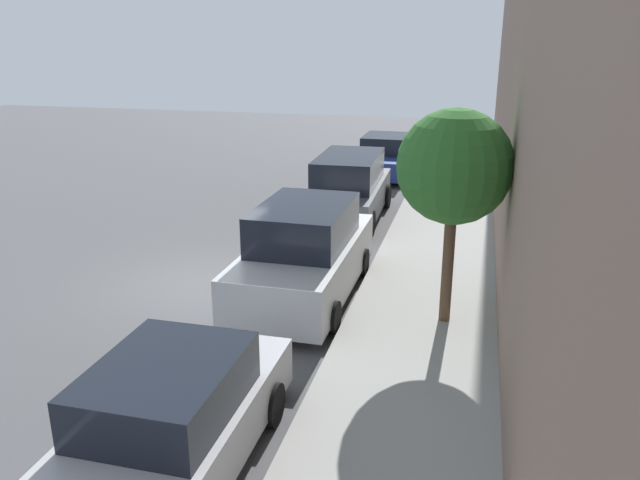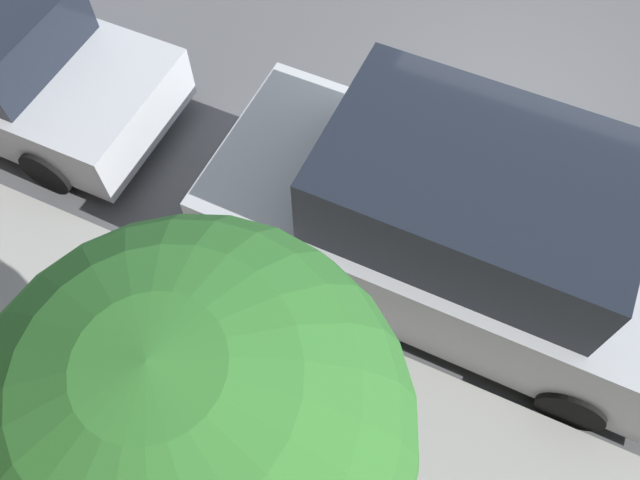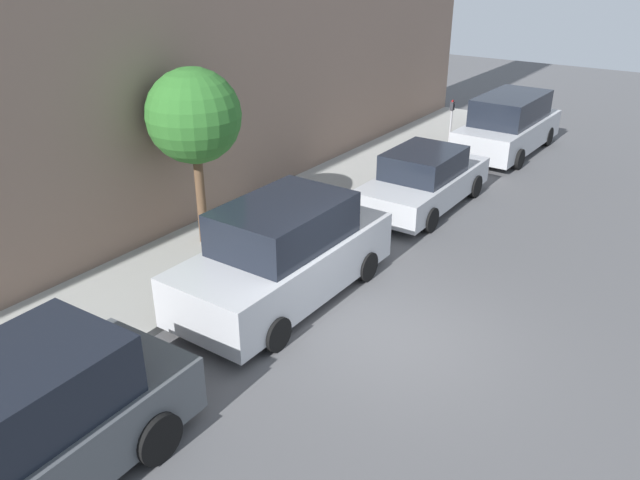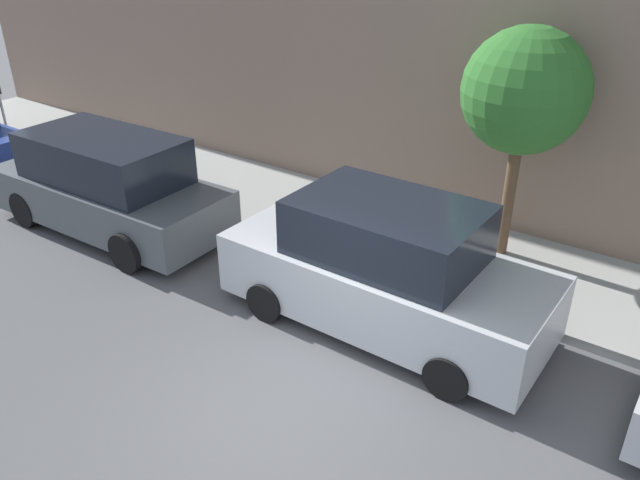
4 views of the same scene
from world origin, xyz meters
name	(u,v)px [view 4 (image 4 of 4)]	position (x,y,z in m)	size (l,w,h in m)	color
ground_plane	(278,413)	(0.00, 0.00, 0.00)	(60.00, 60.00, 0.00)	#515154
sidewalk	(448,253)	(4.89, 0.00, 0.07)	(2.77, 32.00, 0.15)	#9E9E99
parked_suv_third	(385,269)	(2.42, -0.08, 0.93)	(2.08, 4.81, 1.98)	#B7BABF
parked_minivan_fourth	(108,186)	(2.11, 5.80, 0.92)	(2.05, 4.95, 1.90)	#4C5156
parking_meter_far	(0,102)	(3.95, 12.62, 1.03)	(0.11, 0.15, 1.43)	#ADADB2
street_tree	(525,92)	(5.31, -0.80, 3.01)	(2.01, 2.01, 3.89)	brown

